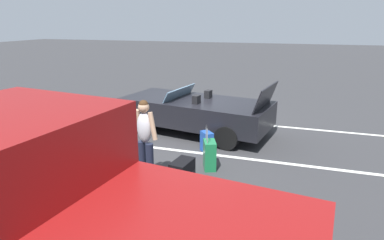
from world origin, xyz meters
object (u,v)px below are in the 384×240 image
convertible_car (190,111)px  traveler_person (145,137)px  suitcase_small_carryon (207,142)px  suitcase_medium_bright (210,155)px  parked_pickup_truck_near (50,199)px  suitcase_large_black (183,181)px

convertible_car → traveler_person: 3.23m
suitcase_small_carryon → traveler_person: traveler_person is taller
suitcase_medium_bright → suitcase_small_carryon: (0.30, -0.90, -0.07)m
parked_pickup_truck_near → suitcase_large_black: bearing=-102.3°
suitcase_small_carryon → parked_pickup_truck_near: size_ratio=0.10×
convertible_car → suitcase_large_black: size_ratio=5.92×
suitcase_small_carryon → traveler_person: size_ratio=0.30×
suitcase_large_black → parked_pickup_truck_near: 2.48m
convertible_car → suitcase_small_carryon: convertible_car is taller
suitcase_large_black → suitcase_medium_bright: 1.38m
traveler_person → parked_pickup_truck_near: bearing=-161.5°
suitcase_large_black → traveler_person: size_ratio=0.45×
convertible_car → parked_pickup_truck_near: size_ratio=0.84×
suitcase_medium_bright → traveler_person: (1.02, 0.95, 0.62)m
suitcase_medium_bright → suitcase_small_carryon: size_ratio=1.90×
parked_pickup_truck_near → convertible_car: bearing=-80.0°
convertible_car → suitcase_medium_bright: convertible_car is taller
convertible_car → suitcase_medium_bright: size_ratio=4.60×
suitcase_small_carryon → parked_pickup_truck_near: 4.63m
suitcase_medium_bright → traveler_person: 1.53m
suitcase_medium_bright → parked_pickup_truck_near: size_ratio=0.18×
suitcase_medium_bright → suitcase_large_black: bearing=-116.7°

